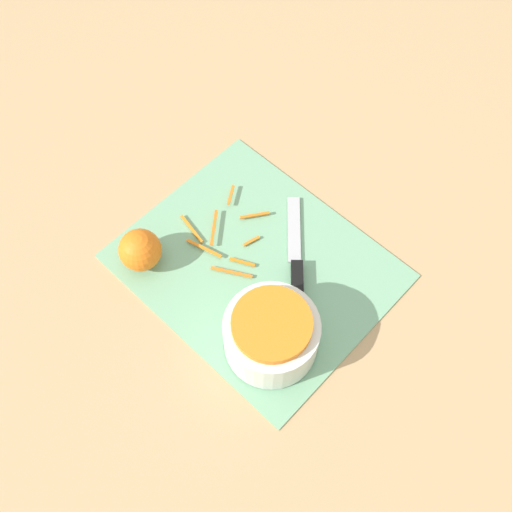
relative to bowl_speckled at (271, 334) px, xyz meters
The scene contains 6 objects.
ground_plane 0.15m from the bowl_speckled, 37.28° to the right, with size 4.00×4.00×0.00m, color tan.
cutting_board 0.15m from the bowl_speckled, 37.28° to the right, with size 0.43×0.35×0.01m.
bowl_speckled is the anchor object (origin of this frame).
knife 0.14m from the bowl_speckled, 66.81° to the right, with size 0.17×0.18×0.02m.
orange_left 0.26m from the bowl_speckled, ahead, with size 0.07×0.07×0.07m.
peel_pile 0.21m from the bowl_speckled, 24.19° to the right, with size 0.18×0.15×0.01m.
Camera 1 is at (-0.33, 0.35, 0.90)m, focal length 42.00 mm.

